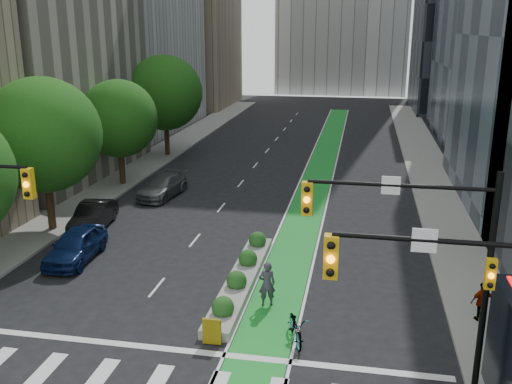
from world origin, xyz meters
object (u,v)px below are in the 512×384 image
at_px(parked_car_left_mid, 93,216).
at_px(pedestrian_far, 482,302).
at_px(bicycle, 296,327).
at_px(cyclist, 267,284).
at_px(parked_car_left_near, 76,245).
at_px(parked_car_left_far, 163,186).
at_px(median_planter, 242,277).

bearing_deg(parked_car_left_mid, pedestrian_far, -27.68).
height_order(parked_car_left_mid, pedestrian_far, pedestrian_far).
bearing_deg(bicycle, cyclist, 103.20).
height_order(parked_car_left_near, pedestrian_far, pedestrian_far).
bearing_deg(parked_car_left_near, pedestrian_far, -12.10).
bearing_deg(parked_car_left_near, cyclist, -19.50).
bearing_deg(parked_car_left_far, parked_car_left_mid, -96.35).
distance_m(bicycle, pedestrian_far, 7.51).
xyz_separation_m(bicycle, parked_car_left_far, (-11.27, 17.03, 0.16)).
bearing_deg(parked_car_left_near, parked_car_left_far, 84.47).
xyz_separation_m(median_planter, cyclist, (1.47, -1.79, 0.61)).
relative_size(cyclist, parked_car_left_near, 0.42).
relative_size(median_planter, pedestrian_far, 6.40).
bearing_deg(pedestrian_far, bicycle, 1.19).
xyz_separation_m(bicycle, parked_car_left_near, (-11.74, 5.56, 0.24)).
bearing_deg(parked_car_left_far, median_planter, -49.19).
bearing_deg(cyclist, parked_car_left_near, -35.48).
relative_size(bicycle, parked_car_left_near, 0.46).
xyz_separation_m(parked_car_left_near, parked_car_left_far, (0.47, 11.48, -0.08)).
distance_m(cyclist, pedestrian_far, 8.56).
xyz_separation_m(median_planter, bicycle, (3.00, -4.36, 0.19)).
height_order(parked_car_left_mid, parked_car_left_far, parked_car_left_mid).
bearing_deg(pedestrian_far, parked_car_left_far, -57.41).
height_order(bicycle, pedestrian_far, pedestrian_far).
distance_m(parked_car_left_mid, pedestrian_far, 21.39).
distance_m(parked_car_left_mid, parked_car_left_far, 7.18).
xyz_separation_m(cyclist, parked_car_left_mid, (-11.48, 7.50, -0.21)).
distance_m(median_planter, parked_car_left_mid, 11.54).
bearing_deg(parked_car_left_mid, median_planter, -36.97).
relative_size(parked_car_left_near, parked_car_left_mid, 1.00).
bearing_deg(cyclist, parked_car_left_far, -75.20).
distance_m(cyclist, parked_car_left_far, 17.44).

